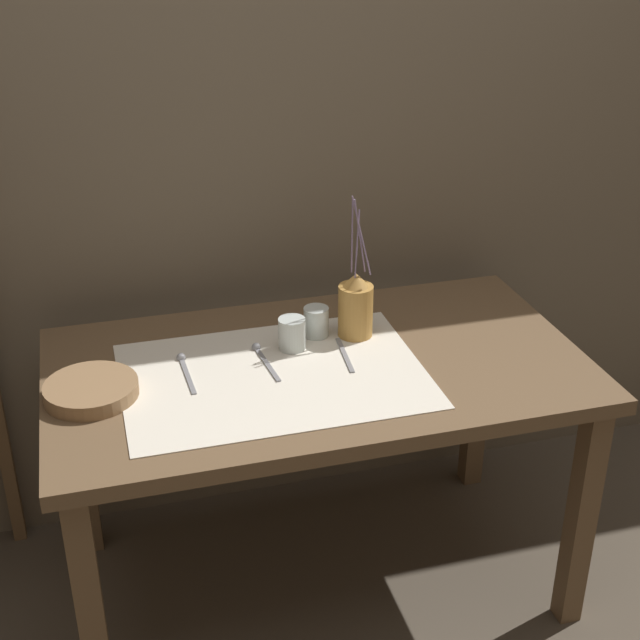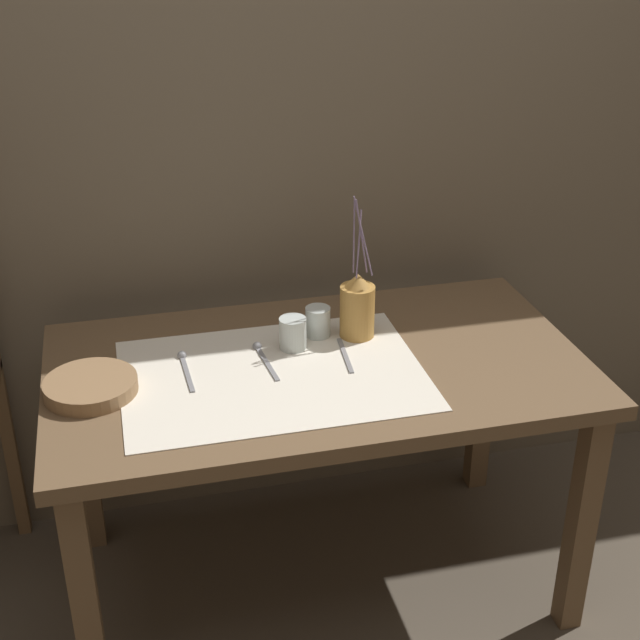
{
  "view_description": "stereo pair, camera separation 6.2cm",
  "coord_description": "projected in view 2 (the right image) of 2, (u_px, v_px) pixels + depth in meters",
  "views": [
    {
      "loc": [
        -0.53,
        -1.9,
        1.83
      ],
      "look_at": [
        0.01,
        0.0,
        0.84
      ],
      "focal_mm": 50.0,
      "sensor_mm": 36.0,
      "label": 1
    },
    {
      "loc": [
        -0.47,
        -1.92,
        1.83
      ],
      "look_at": [
        0.01,
        0.0,
        0.84
      ],
      "focal_mm": 50.0,
      "sensor_mm": 36.0,
      "label": 2
    }
  ],
  "objects": [
    {
      "name": "ground_plane",
      "position": [
        318.0,
        578.0,
        2.59
      ],
      "size": [
        12.0,
        12.0,
        0.0
      ],
      "primitive_type": "plane",
      "color": "brown"
    },
    {
      "name": "stone_wall_back",
      "position": [
        275.0,
        128.0,
        2.48
      ],
      "size": [
        7.0,
        0.06,
        2.4
      ],
      "color": "#6B5E4C",
      "rests_on": "ground_plane"
    },
    {
      "name": "wooden_table",
      "position": [
        317.0,
        392.0,
        2.3
      ],
      "size": [
        1.36,
        0.76,
        0.72
      ],
      "color": "brown",
      "rests_on": "ground_plane"
    },
    {
      "name": "linen_cloth",
      "position": [
        273.0,
        375.0,
        2.21
      ],
      "size": [
        0.74,
        0.53,
        0.0
      ],
      "color": "silver",
      "rests_on": "wooden_table"
    },
    {
      "name": "pitcher_with_flowers",
      "position": [
        357.0,
        307.0,
        2.36
      ],
      "size": [
        0.09,
        0.09,
        0.4
      ],
      "color": "#B7843D",
      "rests_on": "wooden_table"
    },
    {
      "name": "wooden_bowl",
      "position": [
        91.0,
        386.0,
        2.12
      ],
      "size": [
        0.22,
        0.22,
        0.04
      ],
      "color": "#8E6B47",
      "rests_on": "wooden_table"
    },
    {
      "name": "glass_tumbler_near",
      "position": [
        293.0,
        333.0,
        2.31
      ],
      "size": [
        0.07,
        0.07,
        0.09
      ],
      "color": "silver",
      "rests_on": "wooden_table"
    },
    {
      "name": "glass_tumbler_far",
      "position": [
        318.0,
        322.0,
        2.37
      ],
      "size": [
        0.07,
        0.07,
        0.08
      ],
      "color": "silver",
      "rests_on": "wooden_table"
    },
    {
      "name": "spoon_outer",
      "position": [
        184.0,
        362.0,
        2.25
      ],
      "size": [
        0.02,
        0.19,
        0.02
      ],
      "color": "gray",
      "rests_on": "wooden_table"
    },
    {
      "name": "spoon_inner",
      "position": [
        261.0,
        353.0,
        2.3
      ],
      "size": [
        0.04,
        0.19,
        0.02
      ],
      "color": "gray",
      "rests_on": "wooden_table"
    },
    {
      "name": "fork_inner",
      "position": [
        345.0,
        355.0,
        2.29
      ],
      "size": [
        0.03,
        0.18,
        0.0
      ],
      "color": "gray",
      "rests_on": "wooden_table"
    }
  ]
}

